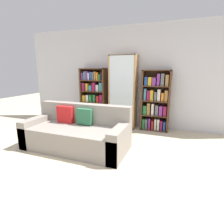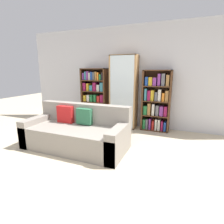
{
  "view_description": "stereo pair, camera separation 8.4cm",
  "coord_description": "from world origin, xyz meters",
  "px_view_note": "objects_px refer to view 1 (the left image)",
  "views": [
    {
      "loc": [
        1.35,
        -2.2,
        1.52
      ],
      "look_at": [
        -0.03,
        1.48,
        0.6
      ],
      "focal_mm": 28.0,
      "sensor_mm": 36.0,
      "label": 1
    },
    {
      "loc": [
        1.42,
        -2.17,
        1.52
      ],
      "look_at": [
        -0.03,
        1.48,
        0.6
      ],
      "focal_mm": 28.0,
      "sensor_mm": 36.0,
      "label": 2
    }
  ],
  "objects_px": {
    "display_cabinet": "(123,92)",
    "couch": "(77,133)",
    "bookshelf_left": "(94,97)",
    "bookshelf_right": "(155,102)",
    "wine_bottle": "(128,131)"
  },
  "relations": [
    {
      "from": "display_cabinet",
      "to": "couch",
      "type": "bearing_deg",
      "value": -105.43
    },
    {
      "from": "bookshelf_left",
      "to": "wine_bottle",
      "type": "height_order",
      "value": "bookshelf_left"
    },
    {
      "from": "couch",
      "to": "bookshelf_left",
      "type": "bearing_deg",
      "value": 104.55
    },
    {
      "from": "bookshelf_left",
      "to": "display_cabinet",
      "type": "xyz_separation_m",
      "value": [
        0.89,
        -0.02,
        0.19
      ]
    },
    {
      "from": "couch",
      "to": "wine_bottle",
      "type": "xyz_separation_m",
      "value": [
        0.82,
        0.92,
        -0.15
      ]
    },
    {
      "from": "display_cabinet",
      "to": "bookshelf_left",
      "type": "bearing_deg",
      "value": 178.99
    },
    {
      "from": "bookshelf_left",
      "to": "wine_bottle",
      "type": "bearing_deg",
      "value": -31.25
    },
    {
      "from": "bookshelf_left",
      "to": "display_cabinet",
      "type": "distance_m",
      "value": 0.91
    },
    {
      "from": "bookshelf_left",
      "to": "bookshelf_right",
      "type": "distance_m",
      "value": 1.76
    },
    {
      "from": "wine_bottle",
      "to": "bookshelf_left",
      "type": "bearing_deg",
      "value": 148.75
    },
    {
      "from": "bookshelf_left",
      "to": "display_cabinet",
      "type": "bearing_deg",
      "value": -1.01
    },
    {
      "from": "bookshelf_left",
      "to": "wine_bottle",
      "type": "distance_m",
      "value": 1.6
    },
    {
      "from": "couch",
      "to": "display_cabinet",
      "type": "height_order",
      "value": "display_cabinet"
    },
    {
      "from": "couch",
      "to": "display_cabinet",
      "type": "relative_size",
      "value": 1.07
    },
    {
      "from": "bookshelf_right",
      "to": "wine_bottle",
      "type": "height_order",
      "value": "bookshelf_right"
    }
  ]
}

